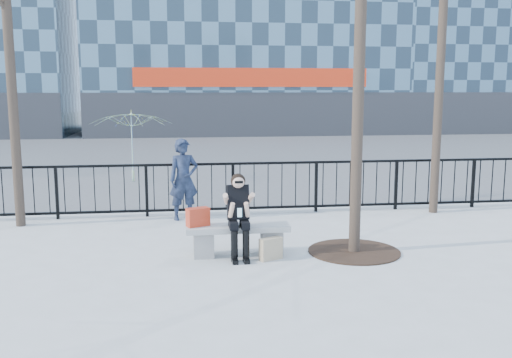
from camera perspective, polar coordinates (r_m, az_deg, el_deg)
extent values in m
plane|color=#9C9C97|center=(9.26, -1.82, -7.57)|extent=(120.00, 120.00, 0.00)
cube|color=#474747|center=(23.99, -5.42, 2.73)|extent=(60.00, 23.00, 0.01)
cube|color=black|center=(11.96, -3.29, 1.52)|extent=(14.00, 0.05, 0.05)
cube|color=black|center=(12.13, -3.24, -2.98)|extent=(14.00, 0.05, 0.05)
cube|color=#2D2D30|center=(31.06, -0.38, 6.43)|extent=(18.00, 0.08, 2.40)
cube|color=#BA260C|center=(30.98, -0.37, 10.12)|extent=(12.60, 0.12, 1.00)
cylinder|color=black|center=(9.22, 10.42, 15.77)|extent=(0.18, 0.18, 7.50)
cylinder|color=black|center=(11.76, -23.42, 11.27)|extent=(0.18, 0.18, 6.50)
cylinder|color=black|center=(12.66, 18.05, 12.49)|extent=(0.18, 0.18, 7.00)
cylinder|color=black|center=(9.53, 9.77, -7.14)|extent=(1.50, 1.50, 0.02)
cube|color=slate|center=(9.17, -5.27, -6.48)|extent=(0.32, 0.38, 0.40)
cube|color=slate|center=(9.27, 1.58, -6.26)|extent=(0.32, 0.38, 0.40)
cube|color=gray|center=(9.14, -1.83, -4.90)|extent=(1.65, 0.46, 0.09)
cube|color=#B82E16|center=(9.08, -5.83, -3.80)|extent=(0.39, 0.29, 0.29)
cube|color=#C8B68D|center=(8.96, 1.49, -6.99)|extent=(0.39, 0.28, 0.35)
imported|color=black|center=(11.61, -7.24, -0.04)|extent=(0.68, 0.54, 1.65)
imported|color=#E5F736|center=(16.46, -12.32, 3.21)|extent=(2.61, 2.64, 2.05)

